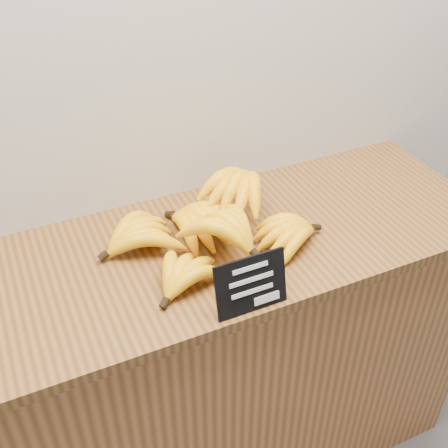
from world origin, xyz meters
TOP-DOWN VIEW (x-y plane):
  - counter at (0.05, 2.75)m, footprint 1.50×0.50m
  - counter_top at (0.05, 2.75)m, footprint 1.48×0.54m
  - chalkboard_sign at (0.03, 2.51)m, footprint 0.16×0.04m
  - banana_pile at (0.04, 2.75)m, footprint 0.54×0.37m

SIDE VIEW (x-z plane):
  - counter at x=0.05m, z-range 0.00..0.90m
  - counter_top at x=0.05m, z-range 0.90..0.93m
  - banana_pile at x=0.04m, z-range 0.92..1.05m
  - chalkboard_sign at x=0.03m, z-range 0.93..1.06m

